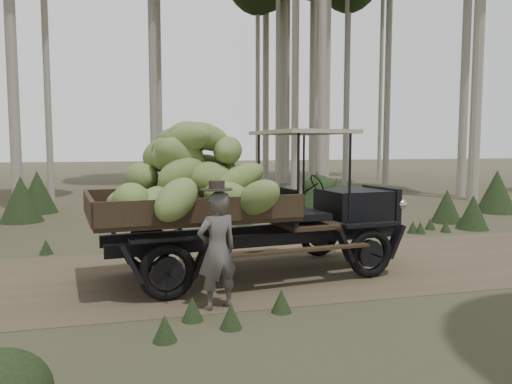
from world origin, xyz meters
TOP-DOWN VIEW (x-y plane):
  - ground at (0.00, 0.00)m, footprint 120.00×120.00m
  - dirt_track at (0.00, 0.00)m, footprint 70.00×4.00m
  - banana_truck at (-1.38, -0.40)m, footprint 5.38×2.84m
  - farmer at (-1.64, -1.78)m, footprint 0.65×0.53m
  - undergrowth at (0.47, 1.39)m, footprint 23.55×20.92m

SIDE VIEW (x-z plane):
  - ground at x=0.00m, z-range 0.00..0.00m
  - dirt_track at x=0.00m, z-range 0.00..0.01m
  - undergrowth at x=0.47m, z-range -0.13..1.24m
  - farmer at x=-1.64m, z-range -0.05..1.64m
  - banana_truck at x=-1.38m, z-range 0.25..2.82m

